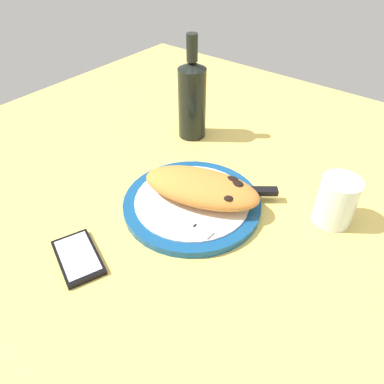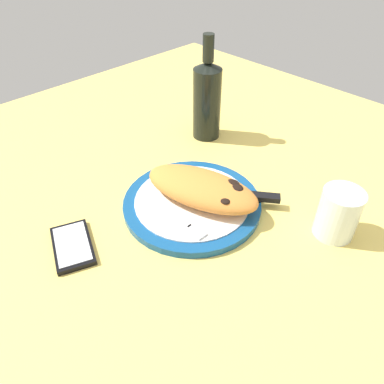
% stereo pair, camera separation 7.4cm
% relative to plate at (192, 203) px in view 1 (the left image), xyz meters
% --- Properties ---
extents(ground_plane, '(1.50, 1.50, 0.03)m').
position_rel_plate_xyz_m(ground_plane, '(0.00, 0.00, -0.02)').
color(ground_plane, '#EACC60').
extents(plate, '(0.28, 0.28, 0.02)m').
position_rel_plate_xyz_m(plate, '(0.00, 0.00, 0.00)').
color(plate, navy).
rests_on(plate, ground_plane).
extents(calzone, '(0.26, 0.18, 0.05)m').
position_rel_plate_xyz_m(calzone, '(0.01, 0.02, 0.04)').
color(calzone, orange).
rests_on(calzone, plate).
extents(fork, '(0.15, 0.02, 0.00)m').
position_rel_plate_xyz_m(fork, '(0.03, -0.06, 0.01)').
color(fork, silver).
rests_on(fork, plate).
extents(knife, '(0.20, 0.16, 0.01)m').
position_rel_plate_xyz_m(knife, '(0.07, 0.08, 0.01)').
color(knife, silver).
rests_on(knife, plate).
extents(smartphone, '(0.13, 0.11, 0.01)m').
position_rel_plate_xyz_m(smartphone, '(-0.07, -0.24, -0.00)').
color(smartphone, black).
rests_on(smartphone, ground_plane).
extents(water_glass, '(0.08, 0.08, 0.10)m').
position_rel_plate_xyz_m(water_glass, '(0.24, 0.14, 0.03)').
color(water_glass, silver).
rests_on(water_glass, ground_plane).
extents(wine_bottle, '(0.07, 0.07, 0.26)m').
position_rel_plate_xyz_m(wine_bottle, '(-0.18, 0.23, 0.10)').
color(wine_bottle, black).
rests_on(wine_bottle, ground_plane).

